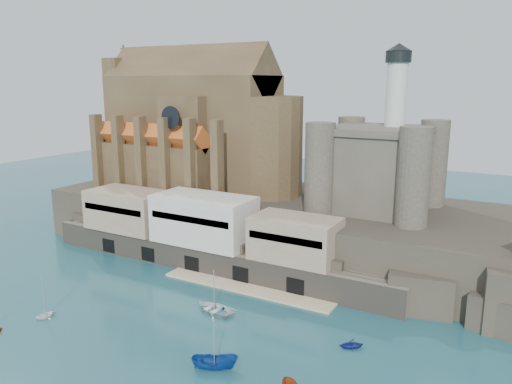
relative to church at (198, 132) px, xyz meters
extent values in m
plane|color=#194B54|center=(24.13, -41.85, -22.13)|extent=(300.00, 300.00, 0.00)
cube|color=#2A2620|center=(24.13, -1.85, -17.13)|extent=(100.00, 34.00, 10.00)
cube|color=#2A2620|center=(-13.87, -18.35, -19.13)|extent=(9.00, 5.00, 6.00)
cube|color=#2A2620|center=(2.13, -18.35, -19.13)|extent=(9.00, 5.00, 6.00)
cube|color=#2A2620|center=(19.13, -18.35, -19.13)|extent=(9.00, 5.00, 6.00)
cube|color=#2A2620|center=(36.13, -18.35, -19.13)|extent=(9.00, 5.00, 6.00)
cube|color=#2A2620|center=(52.13, -18.35, -19.13)|extent=(9.00, 5.00, 6.00)
cube|color=#665E52|center=(16.13, -19.35, -19.88)|extent=(70.00, 6.00, 4.50)
cube|color=#CEB589|center=(26.13, -23.85, -21.98)|extent=(30.00, 4.00, 0.40)
cube|color=black|center=(-5.87, -22.25, -20.53)|extent=(3.00, 0.40, 2.60)
cube|color=black|center=(4.13, -22.25, -20.53)|extent=(3.00, 0.40, 2.60)
cube|color=black|center=(14.13, -22.25, -20.53)|extent=(3.00, 0.40, 2.60)
cube|color=black|center=(24.13, -22.25, -20.53)|extent=(3.00, 0.40, 2.60)
cube|color=black|center=(34.13, -22.25, -20.53)|extent=(3.00, 0.40, 2.60)
cube|color=gray|center=(-3.87, -18.35, -13.88)|extent=(16.00, 9.00, 7.50)
cube|color=beige|center=(14.13, -18.35, -13.38)|extent=(18.00, 9.00, 8.50)
cube|color=gray|center=(32.13, -18.35, -14.13)|extent=(14.00, 8.00, 7.00)
cube|color=#483721|center=(-1.87, 0.15, -0.13)|extent=(38.00, 14.00, 24.00)
cube|color=#483721|center=(-1.87, 0.15, 11.87)|extent=(38.00, 13.01, 13.01)
cylinder|color=#483721|center=(17.13, 0.15, -2.13)|extent=(14.00, 14.00, 20.00)
cube|color=#483721|center=(2.13, 0.15, -2.13)|extent=(10.00, 20.00, 20.00)
cube|color=#483721|center=(-5.87, -9.35, -7.13)|extent=(28.00, 5.00, 10.00)
cube|color=#483721|center=(-5.87, 9.65, -7.13)|extent=(28.00, 5.00, 10.00)
cube|color=#C35621|center=(-5.87, -9.35, -0.53)|extent=(28.00, 5.66, 5.66)
cube|color=#C35621|center=(-5.87, 9.65, -0.53)|extent=(28.00, 5.66, 5.66)
cube|color=#483721|center=(-20.87, 0.15, 1.87)|extent=(4.00, 10.00, 28.00)
cylinder|color=black|center=(2.13, -11.90, 3.87)|extent=(4.40, 0.30, 4.40)
cube|color=#483721|center=(-17.87, -12.35, -4.13)|extent=(1.60, 2.20, 16.00)
cube|color=#483721|center=(-11.67, -12.35, -4.13)|extent=(1.60, 2.20, 16.00)
cube|color=#483721|center=(-5.47, -12.35, -4.13)|extent=(1.60, 2.20, 16.00)
cube|color=#483721|center=(0.73, -12.35, -4.13)|extent=(1.60, 2.20, 16.00)
cube|color=#483721|center=(6.93, -12.35, -4.13)|extent=(1.60, 2.20, 16.00)
cube|color=#483721|center=(13.13, -12.35, -4.13)|extent=(1.60, 2.20, 16.00)
cube|color=#474238|center=(40.13, -0.85, -5.13)|extent=(16.00, 16.00, 14.00)
cube|color=#474238|center=(40.13, -0.85, 2.27)|extent=(17.00, 17.00, 1.20)
cylinder|color=#474238|center=(32.13, -8.85, -4.13)|extent=(5.20, 5.20, 16.00)
cylinder|color=#474238|center=(48.13, -8.85, -4.13)|extent=(5.20, 5.20, 16.00)
cylinder|color=#474238|center=(32.13, 7.15, -4.13)|extent=(5.20, 5.20, 16.00)
cylinder|color=#474238|center=(48.13, 7.15, -4.13)|extent=(5.20, 5.20, 16.00)
cylinder|color=silver|center=(42.13, 1.15, 7.87)|extent=(3.60, 3.60, 12.00)
cylinder|color=black|center=(42.13, 1.15, 14.87)|extent=(4.40, 4.40, 2.00)
cone|color=black|center=(42.13, 1.15, 16.47)|extent=(4.60, 4.60, 1.40)
cube|color=#2A2620|center=(62.13, -18.85, -19.63)|extent=(6.00, 5.00, 5.00)
imported|color=navy|center=(34.55, -45.37, -22.13)|extent=(2.80, 2.78, 5.45)
imported|color=white|center=(6.25, -46.42, -22.13)|extent=(2.82, 2.08, 2.93)
imported|color=silver|center=(26.10, -32.95, -22.13)|extent=(2.31, 4.84, 6.52)
imported|color=navy|center=(46.92, -32.96, -22.13)|extent=(2.82, 3.08, 3.05)
camera|label=1|loc=(64.59, -88.58, 10.70)|focal=35.00mm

